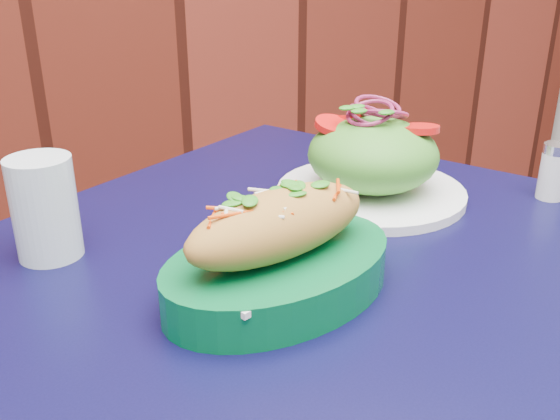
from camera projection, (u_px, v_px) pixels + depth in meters
cafe_table at (340, 351)px, 0.65m from camera, size 1.06×1.06×0.75m
banh_mi_basket at (279, 253)px, 0.57m from camera, size 0.26×0.19×0.11m
salad_plate at (372, 161)px, 0.79m from camera, size 0.24×0.24×0.12m
water_glass at (45, 208)px, 0.64m from camera, size 0.07×0.07×0.11m
salt_shaker at (553, 172)px, 0.79m from camera, size 0.03×0.03×0.07m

